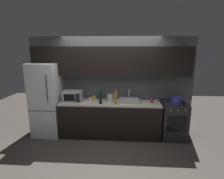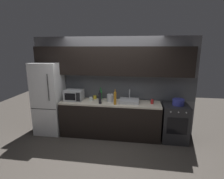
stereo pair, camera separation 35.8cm
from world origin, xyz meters
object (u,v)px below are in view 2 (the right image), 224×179
Objects in this scene: oven_range at (174,123)px; mug_clear at (91,99)px; wine_bottle_green at (101,95)px; refrigerator at (49,98)px; cooking_pot at (178,102)px; kettle at (110,98)px; wine_bottle_amber at (115,98)px; mug_yellow at (95,97)px; microwave at (74,95)px; mug_red at (152,102)px; wine_bottle_dark at (100,98)px.

oven_range is 9.84× the size of mug_clear.
refrigerator is at bearing -171.65° from wine_bottle_green.
oven_range is 3.29× the size of cooking_pot.
wine_bottle_amber reaches higher than kettle.
wine_bottle_amber is at bearing -34.03° from mug_yellow.
microwave reaches higher than mug_clear.
mug_yellow reaches higher than oven_range.
wine_bottle_green is at bearing 174.12° from cooking_pot.
mug_clear is at bearing 3.84° from microwave.
mug_red is at bearing 12.28° from wine_bottle_amber.
wine_bottle_dark is at bearing -6.62° from refrigerator.
mug_clear is (-0.51, 0.02, -0.05)m from kettle.
refrigerator is at bearing -169.82° from mug_yellow.
kettle reaches higher than mug_red.
microwave is (0.68, 0.02, 0.11)m from refrigerator.
oven_range is at bearing -6.02° from mug_yellow.
refrigerator is 0.69m from microwave.
wine_bottle_dark is at bearing -172.34° from mug_red.
wine_bottle_green is 1.16× the size of cooking_pot.
mug_clear is at bearing 178.65° from oven_range.
mug_clear is at bearing -111.39° from mug_yellow.
wine_bottle_green reaches higher than mug_clear.
microwave is 1.11m from wine_bottle_amber.
refrigerator is at bearing 174.00° from wine_bottle_amber.
cooking_pot reaches higher than mug_red.
microwave reaches higher than cooking_pot.
wine_bottle_dark reaches higher than mug_clear.
wine_bottle_dark reaches higher than wine_bottle_green.
refrigerator is 8.71× the size of kettle.
cooking_pot is (1.91, -0.20, -0.06)m from wine_bottle_green.
wine_bottle_dark reaches higher than mug_red.
wine_bottle_dark is at bearing -14.06° from microwave.
wine_bottle_green is 0.58m from wine_bottle_amber.
mug_clear is (-0.29, 0.21, -0.09)m from wine_bottle_dark.
microwave reaches higher than oven_range.
wine_bottle_green is 0.86× the size of wine_bottle_amber.
kettle is 1.63m from cooking_pot.
wine_bottle_dark reaches higher than cooking_pot.
mug_red is at bearing -1.62° from mug_clear.
mug_yellow is (-2.02, 0.21, 0.49)m from oven_range.
cooking_pot is at bearing -0.41° from microwave.
oven_range is at bearing -0.45° from microwave.
mug_red is at bearing 7.66° from wine_bottle_dark.
mug_yellow is at bearing 10.18° from refrigerator.
refrigerator reaches higher than mug_red.
refrigerator is 17.04× the size of mug_red.
mug_red is 1.24× the size of mug_yellow.
microwave is 5.03× the size of mug_clear.
kettle is 2.42× the size of mug_yellow.
refrigerator is at bearing -177.55° from mug_clear.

